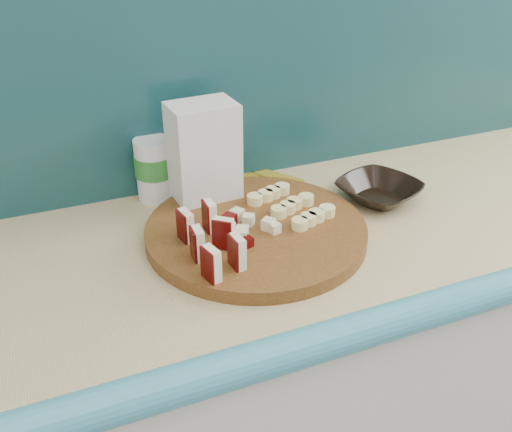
{
  "coord_description": "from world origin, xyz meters",
  "views": [
    {
      "loc": [
        -0.4,
        0.64,
        1.5
      ],
      "look_at": [
        -0.04,
        1.51,
        0.96
      ],
      "focal_mm": 40.0,
      "sensor_mm": 36.0,
      "label": 1
    }
  ],
  "objects": [
    {
      "name": "flour_bag",
      "position": [
        -0.09,
        1.67,
        1.02
      ],
      "size": [
        0.14,
        0.1,
        0.23
      ],
      "primitive_type": "cube",
      "rotation": [
        0.0,
        0.0,
        0.06
      ],
      "color": "silver",
      "rests_on": "kitchen_counter"
    },
    {
      "name": "banana_slices",
      "position": [
        0.04,
        1.54,
        0.95
      ],
      "size": [
        0.14,
        0.18,
        0.02
      ],
      "color": "#FCEC9A",
      "rests_on": "cutting_board"
    },
    {
      "name": "cutting_board",
      "position": [
        -0.04,
        1.51,
        0.92
      ],
      "size": [
        0.54,
        0.54,
        0.03
      ],
      "primitive_type": "cylinder",
      "rotation": [
        0.0,
        0.0,
        0.31
      ],
      "color": "#4A2A0F",
      "rests_on": "kitchen_counter"
    },
    {
      "name": "kitchen_counter",
      "position": [
        0.1,
        1.5,
        0.46
      ],
      "size": [
        2.2,
        0.63,
        0.91
      ],
      "color": "silver",
      "rests_on": "ground"
    },
    {
      "name": "apple_wedges",
      "position": [
        -0.15,
        1.46,
        0.97
      ],
      "size": [
        0.09,
        0.19,
        0.06
      ],
      "color": "#F7EAC6",
      "rests_on": "cutting_board"
    },
    {
      "name": "apple_chunks",
      "position": [
        -0.07,
        1.5,
        0.95
      ],
      "size": [
        0.07,
        0.07,
        0.02
      ],
      "color": "#F7E8C5",
      "rests_on": "cutting_board"
    },
    {
      "name": "brown_bowl",
      "position": [
        0.26,
        1.55,
        0.93
      ],
      "size": [
        0.22,
        0.22,
        0.04
      ],
      "primitive_type": "imported",
      "rotation": [
        0.0,
        0.0,
        0.37
      ],
      "color": "black",
      "rests_on": "kitchen_counter"
    },
    {
      "name": "banana_peel",
      "position": [
        0.04,
        1.76,
        0.91
      ],
      "size": [
        0.23,
        0.19,
        0.01
      ],
      "rotation": [
        0.0,
        0.0,
        -0.09
      ],
      "color": "gold",
      "rests_on": "kitchen_counter"
    },
    {
      "name": "canister",
      "position": [
        -0.18,
        1.75,
        0.98
      ],
      "size": [
        0.08,
        0.08,
        0.14
      ],
      "rotation": [
        0.0,
        0.0,
        -0.13
      ],
      "color": "white",
      "rests_on": "kitchen_counter"
    },
    {
      "name": "backsplash",
      "position": [
        0.1,
        1.79,
        1.16
      ],
      "size": [
        2.2,
        0.02,
        0.5
      ],
      "primitive_type": "cube",
      "color": "teal",
      "rests_on": "kitchen_counter"
    }
  ]
}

